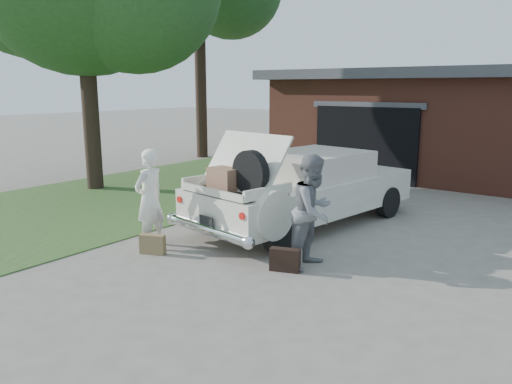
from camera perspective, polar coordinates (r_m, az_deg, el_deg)
The scene contains 8 objects.
ground at distance 7.93m, azimuth -2.63°, elevation -8.52°, with size 90.00×90.00×0.00m, color gray.
grass_strip at distance 13.73m, azimuth -12.44°, elevation 0.06°, with size 6.00×16.00×0.02m, color #2D4C1E.
house at distance 17.63m, azimuth 24.71°, elevation 7.28°, with size 12.80×7.80×3.30m.
sedan at distance 10.13m, azimuth 5.47°, elevation 0.46°, with size 2.74×5.42×1.96m.
woman_left at distance 8.86m, azimuth -12.07°, elevation -0.73°, with size 0.63×0.42×1.74m, color white.
woman_right at distance 7.77m, azimuth 6.57°, elevation -2.20°, with size 0.86×0.67×1.77m, color slate.
suitcase_left at distance 8.63m, azimuth -11.74°, elevation -5.88°, with size 0.43×0.14×0.34m, color olive.
suitcase_right at distance 7.70m, azimuth 3.32°, elevation -7.75°, with size 0.46×0.15×0.36m, color black.
Camera 1 is at (4.74, -5.72, 2.77)m, focal length 35.00 mm.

